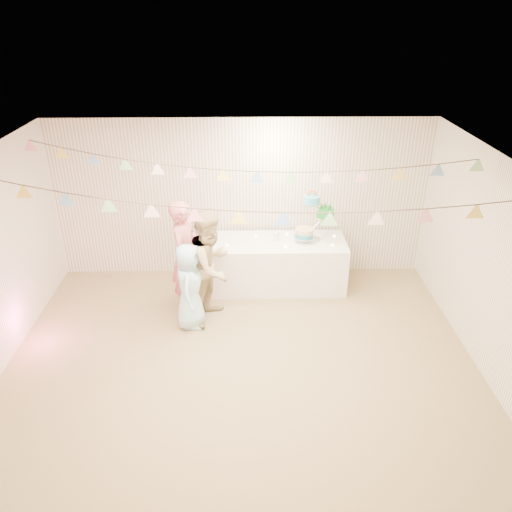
{
  "coord_description": "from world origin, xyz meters",
  "views": [
    {
      "loc": [
        0.09,
        -5.04,
        4.16
      ],
      "look_at": [
        0.2,
        0.8,
        1.15
      ],
      "focal_mm": 35.0,
      "sensor_mm": 36.0,
      "label": 1
    }
  ],
  "objects_px": {
    "table": "(278,264)",
    "cake_stand": "(314,220)",
    "person_adult_a": "(186,256)",
    "person_adult_b": "(211,266)",
    "person_child": "(190,286)"
  },
  "relations": [
    {
      "from": "table",
      "to": "cake_stand",
      "type": "bearing_deg",
      "value": 5.19
    },
    {
      "from": "person_adult_a",
      "to": "person_adult_b",
      "type": "height_order",
      "value": "person_adult_a"
    },
    {
      "from": "person_adult_a",
      "to": "person_child",
      "type": "relative_size",
      "value": 1.35
    },
    {
      "from": "cake_stand",
      "to": "person_child",
      "type": "height_order",
      "value": "cake_stand"
    },
    {
      "from": "person_adult_b",
      "to": "person_child",
      "type": "distance_m",
      "value": 0.4
    },
    {
      "from": "cake_stand",
      "to": "person_child",
      "type": "distance_m",
      "value": 2.22
    },
    {
      "from": "person_adult_a",
      "to": "person_adult_b",
      "type": "distance_m",
      "value": 0.47
    },
    {
      "from": "person_adult_a",
      "to": "person_child",
      "type": "bearing_deg",
      "value": -153.81
    },
    {
      "from": "cake_stand",
      "to": "person_adult_a",
      "type": "bearing_deg",
      "value": -161.64
    },
    {
      "from": "person_adult_a",
      "to": "cake_stand",
      "type": "bearing_deg",
      "value": -55.49
    },
    {
      "from": "cake_stand",
      "to": "person_adult_b",
      "type": "relative_size",
      "value": 0.46
    },
    {
      "from": "table",
      "to": "person_adult_a",
      "type": "bearing_deg",
      "value": -156.82
    },
    {
      "from": "table",
      "to": "person_child",
      "type": "height_order",
      "value": "person_child"
    },
    {
      "from": "table",
      "to": "person_child",
      "type": "bearing_deg",
      "value": -140.23
    },
    {
      "from": "cake_stand",
      "to": "person_child",
      "type": "xyz_separation_m",
      "value": [
        -1.84,
        -1.13,
        -0.5
      ]
    }
  ]
}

